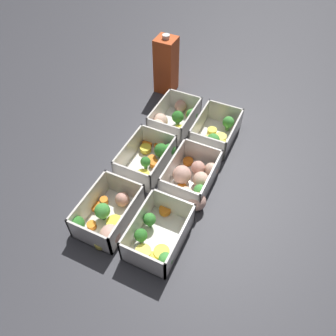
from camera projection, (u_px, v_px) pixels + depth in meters
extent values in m
plane|color=#38383D|center=(168.00, 174.00, 0.91)|extent=(4.00, 4.00, 0.00)
cube|color=silver|center=(159.00, 239.00, 0.77)|extent=(0.17, 0.11, 0.00)
cube|color=silver|center=(180.00, 241.00, 0.73)|extent=(0.17, 0.01, 0.07)
cube|color=silver|center=(138.00, 223.00, 0.76)|extent=(0.17, 0.01, 0.07)
cube|color=silver|center=(142.00, 261.00, 0.70)|extent=(0.01, 0.11, 0.07)
cube|color=silver|center=(173.00, 205.00, 0.80)|extent=(0.01, 0.11, 0.07)
cylinder|color=#49883F|center=(150.00, 223.00, 0.79)|extent=(0.01, 0.01, 0.01)
sphere|color=#388433|center=(150.00, 219.00, 0.78)|extent=(0.03, 0.03, 0.03)
cylinder|color=#DBC647|center=(143.00, 253.00, 0.74)|extent=(0.05, 0.05, 0.02)
cylinder|color=#519448|center=(166.00, 263.00, 0.73)|extent=(0.01, 0.01, 0.01)
sphere|color=#42933D|center=(166.00, 259.00, 0.71)|extent=(0.03, 0.03, 0.03)
cylinder|color=yellow|center=(162.00, 253.00, 0.74)|extent=(0.04, 0.04, 0.02)
cylinder|color=#407A37|center=(141.00, 240.00, 0.76)|extent=(0.01, 0.01, 0.02)
sphere|color=#2D7228|center=(141.00, 235.00, 0.75)|extent=(0.03, 0.03, 0.03)
cylinder|color=orange|center=(165.00, 210.00, 0.82)|extent=(0.04, 0.04, 0.01)
cylinder|color=yellow|center=(152.00, 259.00, 0.73)|extent=(0.03, 0.03, 0.01)
cube|color=silver|center=(191.00, 182.00, 0.89)|extent=(0.17, 0.11, 0.00)
cube|color=silver|center=(210.00, 180.00, 0.85)|extent=(0.17, 0.01, 0.07)
cube|color=silver|center=(173.00, 167.00, 0.88)|extent=(0.17, 0.01, 0.07)
cube|color=silver|center=(179.00, 196.00, 0.82)|extent=(0.01, 0.11, 0.07)
cube|color=silver|center=(202.00, 154.00, 0.91)|extent=(0.01, 0.11, 0.07)
sphere|color=beige|center=(201.00, 180.00, 0.86)|extent=(0.06, 0.06, 0.04)
sphere|color=beige|center=(211.00, 169.00, 0.89)|extent=(0.05, 0.05, 0.04)
cylinder|color=orange|center=(182.00, 188.00, 0.87)|extent=(0.03, 0.03, 0.01)
sphere|color=#D19E8C|center=(182.00, 175.00, 0.87)|extent=(0.06, 0.06, 0.05)
cylinder|color=orange|center=(188.00, 161.00, 0.93)|extent=(0.03, 0.03, 0.01)
sphere|color=tan|center=(198.00, 168.00, 0.89)|extent=(0.04, 0.04, 0.04)
cylinder|color=#519448|center=(199.00, 195.00, 0.85)|extent=(0.01, 0.01, 0.01)
sphere|color=#42933D|center=(200.00, 191.00, 0.83)|extent=(0.03, 0.03, 0.03)
sphere|color=beige|center=(186.00, 194.00, 0.84)|extent=(0.05, 0.05, 0.04)
sphere|color=#D19E8C|center=(197.00, 201.00, 0.82)|extent=(0.06, 0.06, 0.05)
cube|color=silver|center=(215.00, 137.00, 1.01)|extent=(0.17, 0.11, 0.00)
cube|color=silver|center=(233.00, 134.00, 0.96)|extent=(0.17, 0.01, 0.07)
cube|color=silver|center=(199.00, 124.00, 1.00)|extent=(0.17, 0.01, 0.07)
cube|color=silver|center=(206.00, 146.00, 0.93)|extent=(0.01, 0.11, 0.07)
cube|color=silver|center=(225.00, 114.00, 1.03)|extent=(0.01, 0.11, 0.07)
cylinder|color=orange|center=(202.00, 140.00, 0.98)|extent=(0.03, 0.03, 0.01)
cylinder|color=#519448|center=(212.00, 145.00, 0.97)|extent=(0.01, 0.01, 0.01)
sphere|color=#42933D|center=(213.00, 140.00, 0.95)|extent=(0.04, 0.04, 0.04)
cylinder|color=#DBC647|center=(209.00, 140.00, 0.99)|extent=(0.04, 0.04, 0.01)
cylinder|color=#519448|center=(227.00, 127.00, 1.02)|extent=(0.01, 0.01, 0.02)
sphere|color=#42933D|center=(228.00, 122.00, 1.00)|extent=(0.04, 0.04, 0.04)
cylinder|color=yellow|center=(222.00, 146.00, 0.97)|extent=(0.04, 0.04, 0.02)
cylinder|color=#DBC647|center=(221.00, 138.00, 0.99)|extent=(0.05, 0.05, 0.02)
cylinder|color=yellow|center=(212.00, 131.00, 1.01)|extent=(0.04, 0.04, 0.01)
cube|color=silver|center=(110.00, 218.00, 0.81)|extent=(0.17, 0.11, 0.00)
cube|color=silver|center=(128.00, 219.00, 0.77)|extent=(0.17, 0.01, 0.07)
cube|color=silver|center=(89.00, 203.00, 0.80)|extent=(0.17, 0.01, 0.07)
cube|color=silver|center=(89.00, 237.00, 0.74)|extent=(0.01, 0.11, 0.07)
cube|color=silver|center=(125.00, 187.00, 0.84)|extent=(0.01, 0.11, 0.07)
cylinder|color=yellow|center=(115.00, 223.00, 0.79)|extent=(0.05, 0.05, 0.01)
cylinder|color=orange|center=(96.00, 206.00, 0.83)|extent=(0.04, 0.04, 0.01)
cylinder|color=#407A37|center=(79.00, 229.00, 0.78)|extent=(0.01, 0.01, 0.02)
sphere|color=#2D7228|center=(77.00, 224.00, 0.76)|extent=(0.04, 0.04, 0.04)
sphere|color=tan|center=(122.00, 199.00, 0.83)|extent=(0.05, 0.05, 0.04)
cylinder|color=orange|center=(92.00, 225.00, 0.79)|extent=(0.03, 0.03, 0.01)
cylinder|color=#DBC647|center=(101.00, 243.00, 0.76)|extent=(0.04, 0.04, 0.01)
cylinder|color=#519448|center=(104.00, 216.00, 0.80)|extent=(0.01, 0.01, 0.02)
sphere|color=#42933D|center=(102.00, 211.00, 0.79)|extent=(0.04, 0.04, 0.04)
sphere|color=#D19E8C|center=(110.00, 235.00, 0.75)|extent=(0.06, 0.06, 0.05)
cylinder|color=orange|center=(125.00, 224.00, 0.79)|extent=(0.03, 0.03, 0.01)
cylinder|color=orange|center=(104.00, 201.00, 0.84)|extent=(0.03, 0.03, 0.02)
cube|color=silver|center=(146.00, 166.00, 0.93)|extent=(0.17, 0.11, 0.00)
cube|color=silver|center=(164.00, 164.00, 0.89)|extent=(0.17, 0.01, 0.07)
cube|color=silver|center=(129.00, 152.00, 0.92)|extent=(0.17, 0.01, 0.07)
cube|color=silver|center=(131.00, 178.00, 0.85)|extent=(0.01, 0.11, 0.07)
cube|color=silver|center=(159.00, 139.00, 0.95)|extent=(0.01, 0.11, 0.07)
cylinder|color=yellow|center=(143.00, 176.00, 0.89)|extent=(0.05, 0.05, 0.01)
cylinder|color=yellow|center=(146.00, 149.00, 0.96)|extent=(0.04, 0.04, 0.01)
cylinder|color=#519448|center=(170.00, 155.00, 0.94)|extent=(0.01, 0.01, 0.02)
sphere|color=#42933D|center=(170.00, 149.00, 0.93)|extent=(0.03, 0.03, 0.03)
cylinder|color=#407A37|center=(146.00, 166.00, 0.91)|extent=(0.01, 0.01, 0.02)
sphere|color=#2D7228|center=(146.00, 162.00, 0.90)|extent=(0.03, 0.03, 0.03)
cylinder|color=#407A37|center=(161.00, 156.00, 0.94)|extent=(0.01, 0.01, 0.02)
sphere|color=#2D7228|center=(161.00, 150.00, 0.92)|extent=(0.04, 0.04, 0.04)
cylinder|color=orange|center=(154.00, 164.00, 0.92)|extent=(0.03, 0.03, 0.01)
cylinder|color=orange|center=(152.00, 158.00, 0.94)|extent=(0.02, 0.02, 0.01)
sphere|color=tan|center=(121.00, 172.00, 0.88)|extent=(0.05, 0.05, 0.04)
cylinder|color=orange|center=(147.00, 144.00, 0.98)|extent=(0.03, 0.03, 0.01)
cylinder|color=orange|center=(158.00, 147.00, 0.96)|extent=(0.03, 0.03, 0.02)
cube|color=silver|center=(175.00, 125.00, 1.04)|extent=(0.17, 0.11, 0.00)
cube|color=silver|center=(191.00, 122.00, 1.00)|extent=(0.17, 0.01, 0.07)
cube|color=silver|center=(159.00, 112.00, 1.03)|extent=(0.17, 0.01, 0.07)
cube|color=silver|center=(164.00, 133.00, 0.97)|extent=(0.01, 0.11, 0.07)
cube|color=silver|center=(185.00, 102.00, 1.07)|extent=(0.01, 0.11, 0.07)
cylinder|color=#407A37|center=(178.00, 122.00, 1.04)|extent=(0.01, 0.01, 0.02)
sphere|color=#2D7228|center=(178.00, 117.00, 1.02)|extent=(0.04, 0.04, 0.04)
sphere|color=beige|center=(158.00, 127.00, 1.00)|extent=(0.05, 0.05, 0.05)
cylinder|color=#519448|center=(192.00, 119.00, 1.05)|extent=(0.01, 0.01, 0.01)
sphere|color=#42933D|center=(192.00, 114.00, 1.04)|extent=(0.04, 0.04, 0.04)
sphere|color=beige|center=(160.00, 121.00, 1.02)|extent=(0.07, 0.07, 0.05)
sphere|color=tan|center=(181.00, 106.00, 1.07)|extent=(0.05, 0.05, 0.04)
cylinder|color=#DBC647|center=(192.00, 114.00, 1.07)|extent=(0.05, 0.05, 0.01)
cylinder|color=yellow|center=(180.00, 131.00, 1.01)|extent=(0.05, 0.05, 0.02)
cube|color=#D14C1E|center=(166.00, 65.00, 1.10)|extent=(0.07, 0.07, 0.19)
cylinder|color=white|center=(166.00, 37.00, 1.03)|extent=(0.02, 0.02, 0.01)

